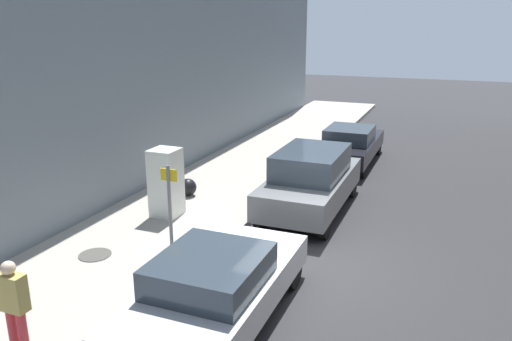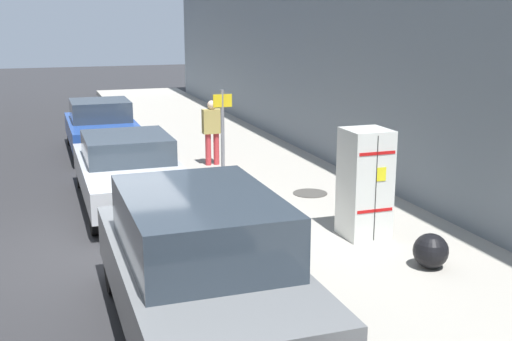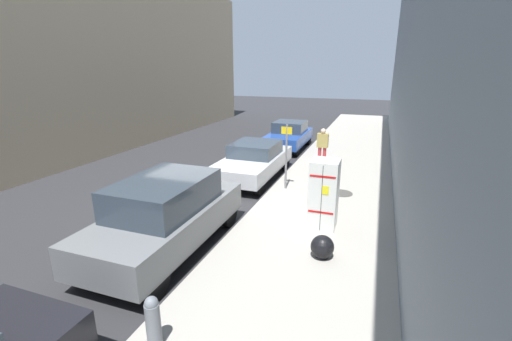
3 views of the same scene
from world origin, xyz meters
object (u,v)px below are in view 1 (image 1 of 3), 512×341
at_px(street_sign_post, 170,211).
at_px(trash_bag, 188,187).
at_px(discarded_refrigerator, 166,183).
at_px(pedestrian_walking_far, 13,303).
at_px(fire_hydrant, 287,160).
at_px(parked_sedan_dark, 350,144).
at_px(parked_sedan_silver, 216,288).
at_px(parked_suv_gray, 311,180).

height_order(street_sign_post, trash_bag, street_sign_post).
distance_m(discarded_refrigerator, pedestrian_walking_far, 5.90).
xyz_separation_m(fire_hydrant, parked_sedan_dark, (1.61, 2.57, 0.11)).
height_order(discarded_refrigerator, fire_hydrant, discarded_refrigerator).
bearing_deg(parked_sedan_silver, fire_hydrant, 100.57).
relative_size(fire_hydrant, parked_sedan_dark, 0.19).
bearing_deg(pedestrian_walking_far, parked_suv_gray, 89.47).
bearing_deg(parked_sedan_silver, trash_bag, 123.65).
bearing_deg(pedestrian_walking_far, street_sign_post, 93.94).
distance_m(street_sign_post, parked_sedan_silver, 2.16).
relative_size(trash_bag, pedestrian_walking_far, 0.32).
distance_m(street_sign_post, pedestrian_walking_far, 3.40).
height_order(trash_bag, parked_sedan_silver, parked_sedan_silver).
xyz_separation_m(pedestrian_walking_far, parked_suv_gray, (2.29, 7.95, -0.17)).
bearing_deg(street_sign_post, pedestrian_walking_far, -101.62).
bearing_deg(street_sign_post, fire_hydrant, 90.00).
bearing_deg(discarded_refrigerator, fire_hydrant, 71.11).
bearing_deg(pedestrian_walking_far, discarded_refrigerator, 115.16).
distance_m(fire_hydrant, trash_bag, 3.84).
bearing_deg(trash_bag, parked_sedan_dark, 59.08).
xyz_separation_m(discarded_refrigerator, parked_sedan_silver, (3.28, -3.76, -0.36)).
bearing_deg(pedestrian_walking_far, fire_hydrant, 101.91).
distance_m(fire_hydrant, parked_sedan_silver, 8.78).
xyz_separation_m(street_sign_post, parked_sedan_dark, (1.61, 9.95, -0.71)).
height_order(discarded_refrigerator, parked_suv_gray, discarded_refrigerator).
relative_size(street_sign_post, fire_hydrant, 2.61).
bearing_deg(parked_suv_gray, pedestrian_walking_far, -106.08).
bearing_deg(parked_suv_gray, trash_bag, -170.71).
height_order(discarded_refrigerator, parked_sedan_silver, discarded_refrigerator).
distance_m(discarded_refrigerator, trash_bag, 1.69).
height_order(discarded_refrigerator, pedestrian_walking_far, discarded_refrigerator).
xyz_separation_m(discarded_refrigerator, pedestrian_walking_far, (0.99, -5.82, 0.00)).
xyz_separation_m(trash_bag, parked_sedan_dark, (3.53, 5.89, 0.28)).
relative_size(discarded_refrigerator, street_sign_post, 0.81).
bearing_deg(parked_sedan_silver, parked_sedan_dark, 90.00).
distance_m(trash_bag, parked_suv_gray, 3.61).
bearing_deg(parked_sedan_dark, trash_bag, -120.92).
xyz_separation_m(pedestrian_walking_far, parked_sedan_silver, (2.29, 2.07, -0.36)).
height_order(discarded_refrigerator, parked_sedan_dark, discarded_refrigerator).
relative_size(parked_sedan_silver, parked_sedan_dark, 0.99).
height_order(fire_hydrant, pedestrian_walking_far, pedestrian_walking_far).
distance_m(discarded_refrigerator, parked_suv_gray, 3.91).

